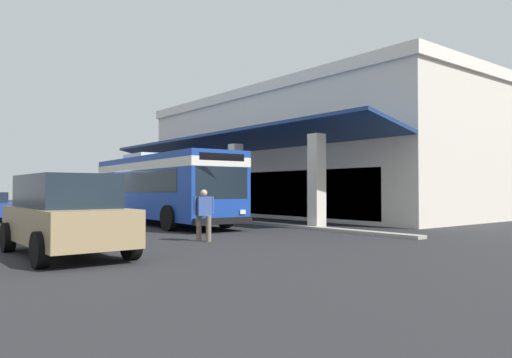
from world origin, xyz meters
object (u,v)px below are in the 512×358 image
at_px(pedestrian, 204,213).
at_px(potted_palm, 179,205).
at_px(transit_bus, 161,184).
at_px(parked_suv_tan, 66,214).

bearing_deg(pedestrian, potted_palm, 153.46).
relative_size(transit_bus, potted_palm, 4.74).
xyz_separation_m(parked_suv_tan, potted_palm, (-14.76, 11.41, -0.38)).
bearing_deg(transit_bus, parked_suv_tan, -39.56).
bearing_deg(parked_suv_tan, potted_palm, 142.29).
height_order(transit_bus, pedestrian, transit_bus).
distance_m(parked_suv_tan, potted_palm, 18.66).
bearing_deg(potted_palm, parked_suv_tan, -37.71).
bearing_deg(transit_bus, potted_palm, 144.74).
xyz_separation_m(parked_suv_tan, pedestrian, (-0.62, 4.35, -0.12)).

